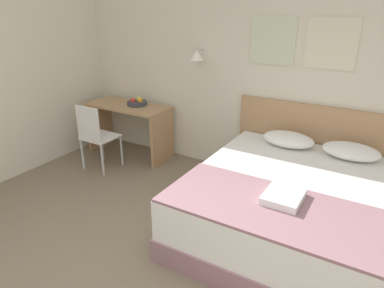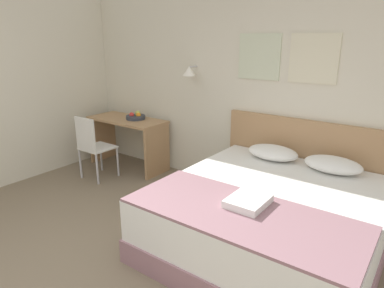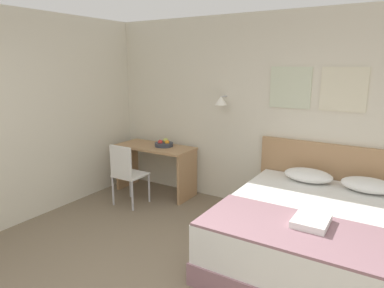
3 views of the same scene
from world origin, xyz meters
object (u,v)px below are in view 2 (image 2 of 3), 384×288
pillow_left (273,152)px  fruit_bowl (136,117)px  desk (128,133)px  bed (269,218)px  folded_towel_near_foot (248,201)px  headboard (308,165)px  throw_blanket (241,213)px  desk_chair (92,143)px  pillow_right (333,165)px

pillow_left → fruit_bowl: fruit_bowl is taller
desk → fruit_bowl: bearing=26.0°
bed → folded_towel_near_foot: size_ratio=5.67×
headboard → fruit_bowl: (-2.51, -0.25, 0.28)m
throw_blanket → desk_chair: (-2.66, 0.66, -0.09)m
headboard → folded_towel_near_foot: (-0.01, -1.47, 0.13)m
throw_blanket → folded_towel_near_foot: (-0.01, 0.14, 0.04)m
folded_towel_near_foot → pillow_right: bearing=74.4°
folded_towel_near_foot → fruit_bowl: size_ratio=1.26×
bed → headboard: bearing=90.0°
folded_towel_near_foot → desk: desk is taller
bed → headboard: (0.00, 1.03, 0.22)m
headboard → pillow_right: headboard is taller
bed → pillow_right: size_ratio=3.49×
headboard → desk_chair: bearing=-160.3°
headboard → pillow_right: size_ratio=3.54×
bed → throw_blanket: 0.66m
pillow_right → headboard: bearing=141.0°
desk → desk_chair: (-0.03, -0.64, -0.01)m
desk_chair → fruit_bowl: 0.77m
bed → headboard: size_ratio=0.99×
pillow_right → fruit_bowl: size_ratio=2.04×
pillow_left → throw_blanket: size_ratio=0.31×
headboard → bed: bearing=-90.0°
desk_chair → fruit_bowl: bearing=77.5°
pillow_right → folded_towel_near_foot: size_ratio=1.62×
headboard → desk_chair: headboard is taller
pillow_left → bed: bearing=-66.9°
pillow_right → folded_towel_near_foot: 1.25m
pillow_right → pillow_left: bearing=180.0°
headboard → throw_blanket: 1.62m
headboard → pillow_right: 0.45m
headboard → fruit_bowl: size_ratio=7.22×
headboard → desk: headboard is taller
bed → throw_blanket: size_ratio=1.08×
throw_blanket → pillow_right: bearing=76.4°
bed → desk_chair: 2.67m
throw_blanket → desk: (-2.63, 1.30, -0.08)m
pillow_left → throw_blanket: pillow_left is taller
bed → desk_chair: size_ratio=2.23×
headboard → throw_blanket: (-0.00, -1.61, 0.09)m
headboard → pillow_right: bearing=-39.0°
bed → pillow_left: 0.92m
throw_blanket → folded_towel_near_foot: size_ratio=5.24×
bed → fruit_bowl: (-2.51, 0.78, 0.50)m
pillow_right → desk_chair: size_ratio=0.64×
desk_chair → fruit_bowl: desk_chair is taller
headboard → folded_towel_near_foot: headboard is taller
folded_towel_near_foot → desk_chair: desk_chair is taller
bed → pillow_left: pillow_left is taller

